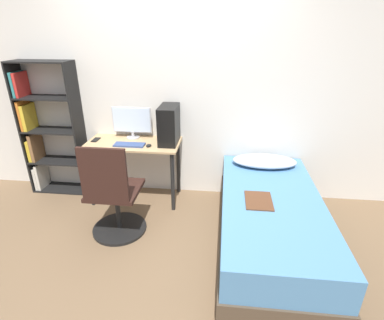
{
  "coord_description": "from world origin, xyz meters",
  "views": [
    {
      "loc": [
        0.58,
        -2.02,
        1.97
      ],
      "look_at": [
        0.28,
        0.69,
        0.75
      ],
      "focal_mm": 28.0,
      "sensor_mm": 36.0,
      "label": 1
    }
  ],
  "objects_px": {
    "bookshelf": "(45,132)",
    "bed": "(269,222)",
    "keyboard": "(129,145)",
    "pc_tower": "(169,125)",
    "monitor": "(132,121)",
    "office_chair": "(114,201)"
  },
  "relations": [
    {
      "from": "office_chair",
      "to": "monitor",
      "type": "relative_size",
      "value": 2.18
    },
    {
      "from": "office_chair",
      "to": "keyboard",
      "type": "height_order",
      "value": "office_chair"
    },
    {
      "from": "pc_tower",
      "to": "monitor",
      "type": "bearing_deg",
      "value": 166.17
    },
    {
      "from": "bed",
      "to": "office_chair",
      "type": "bearing_deg",
      "value": 179.98
    },
    {
      "from": "keyboard",
      "to": "monitor",
      "type": "bearing_deg",
      "value": 97.58
    },
    {
      "from": "bookshelf",
      "to": "monitor",
      "type": "relative_size",
      "value": 3.48
    },
    {
      "from": "bookshelf",
      "to": "bed",
      "type": "bearing_deg",
      "value": -17.37
    },
    {
      "from": "bookshelf",
      "to": "pc_tower",
      "type": "distance_m",
      "value": 1.58
    },
    {
      "from": "bookshelf",
      "to": "bed",
      "type": "distance_m",
      "value": 2.83
    },
    {
      "from": "bed",
      "to": "pc_tower",
      "type": "bearing_deg",
      "value": 145.07
    },
    {
      "from": "keyboard",
      "to": "pc_tower",
      "type": "relative_size",
      "value": 0.8
    },
    {
      "from": "office_chair",
      "to": "pc_tower",
      "type": "distance_m",
      "value": 1.04
    },
    {
      "from": "office_chair",
      "to": "monitor",
      "type": "height_order",
      "value": "monitor"
    },
    {
      "from": "monitor",
      "to": "keyboard",
      "type": "xyz_separation_m",
      "value": [
        0.04,
        -0.26,
        -0.19
      ]
    },
    {
      "from": "pc_tower",
      "to": "keyboard",
      "type": "bearing_deg",
      "value": -160.82
    },
    {
      "from": "office_chair",
      "to": "keyboard",
      "type": "relative_size",
      "value": 2.96
    },
    {
      "from": "bed",
      "to": "keyboard",
      "type": "bearing_deg",
      "value": 158.09
    },
    {
      "from": "pc_tower",
      "to": "office_chair",
      "type": "bearing_deg",
      "value": -119.47
    },
    {
      "from": "bookshelf",
      "to": "keyboard",
      "type": "bearing_deg",
      "value": -10.94
    },
    {
      "from": "office_chair",
      "to": "bed",
      "type": "distance_m",
      "value": 1.53
    },
    {
      "from": "office_chair",
      "to": "bed",
      "type": "height_order",
      "value": "office_chair"
    },
    {
      "from": "monitor",
      "to": "keyboard",
      "type": "distance_m",
      "value": 0.33
    }
  ]
}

